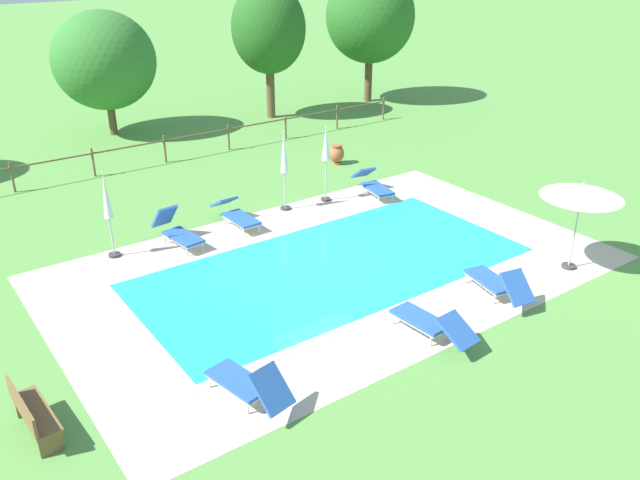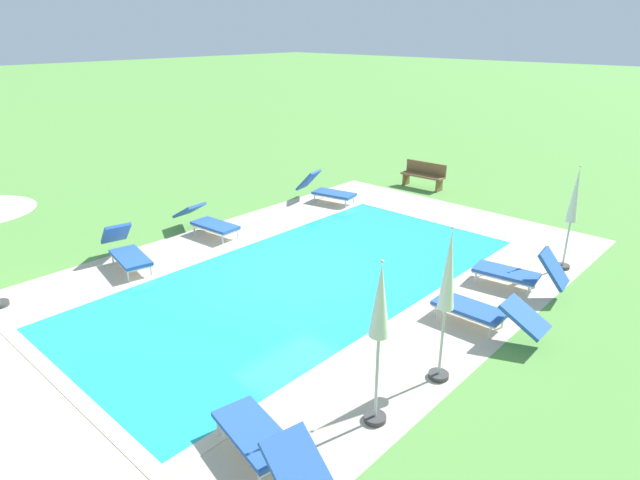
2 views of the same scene
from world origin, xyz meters
name	(u,v)px [view 2 (image 2 of 2)]	position (x,y,z in m)	size (l,w,h in m)	color
ground_plane	(305,279)	(0.00, 0.00, 0.00)	(160.00, 160.00, 0.00)	#599342
pool_deck_paving	(305,279)	(0.00, 0.00, 0.00)	(14.08, 8.73, 0.01)	beige
swimming_pool_water	(305,279)	(0.00, 0.00, 0.01)	(10.18, 4.83, 0.01)	#23A8C1
pool_coping_rim	(305,279)	(0.00, 0.00, 0.01)	(10.66, 5.31, 0.01)	beige
sun_lounger_north_near_steps	(485,311)	(-0.71, 3.84, 0.36)	(0.63, 2.07, 0.74)	#2856A8
sun_lounger_north_mid	(326,190)	(-4.49, -3.40, 0.39)	(0.95, 1.98, 0.95)	#2856A8
sun_lounger_north_far	(519,272)	(-2.68, 3.63, 0.40)	(0.83, 1.91, 1.00)	#2856A8
sun_lounger_north_end	(207,221)	(-0.25, -3.83, 0.36)	(0.75, 2.09, 0.75)	#2856A8
sun_lounger_south_near_corner	(266,442)	(4.20, 3.40, 0.37)	(0.99, 2.10, 0.81)	#2856A8
sun_lounger_south_mid	(126,251)	(2.25, -3.50, 0.38)	(0.98, 2.03, 0.90)	#2856A8
patio_umbrella_closed_row_west	(447,282)	(1.14, 4.03, 1.67)	(0.32, 0.32, 2.54)	#383838
patio_umbrella_closed_row_mid_west	(380,314)	(2.61, 3.89, 1.70)	(0.32, 0.32, 2.47)	#383838
patio_umbrella_closed_row_centre	(574,204)	(-4.41, 3.94, 1.53)	(0.32, 0.32, 2.40)	#383838
wooden_bench_lawn_side	(424,174)	(-7.94, -2.03, 0.47)	(0.52, 1.52, 0.87)	brown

